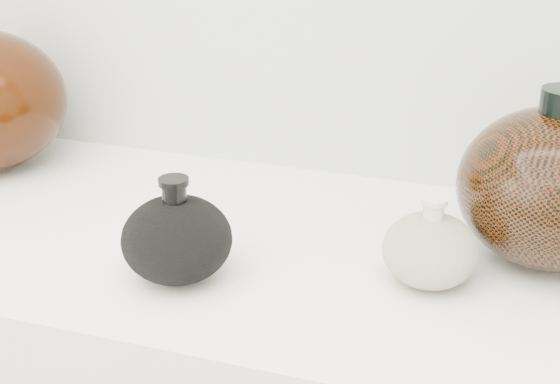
% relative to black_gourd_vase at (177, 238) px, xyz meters
% --- Properties ---
extents(black_gourd_vase, '(0.14, 0.14, 0.12)m').
position_rel_black_gourd_vase_xyz_m(black_gourd_vase, '(0.00, 0.00, 0.00)').
color(black_gourd_vase, black).
rests_on(black_gourd_vase, display_counter).
extents(cream_gourd_vase, '(0.13, 0.13, 0.11)m').
position_rel_black_gourd_vase_xyz_m(cream_gourd_vase, '(0.27, 0.08, -0.01)').
color(cream_gourd_vase, beige).
rests_on(cream_gourd_vase, display_counter).
extents(right_round_pot, '(0.26, 0.26, 0.21)m').
position_rel_black_gourd_vase_xyz_m(right_round_pot, '(0.40, 0.18, 0.04)').
color(right_round_pot, black).
rests_on(right_round_pot, display_counter).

